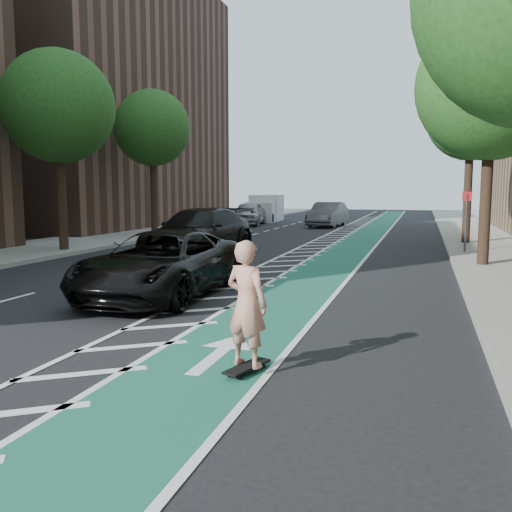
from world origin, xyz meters
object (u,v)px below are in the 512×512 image
at_px(barrel_a, 165,249).
at_px(suv_near, 162,264).
at_px(skateboarder, 247,304).
at_px(suv_far, 199,232).

bearing_deg(barrel_a, suv_near, -63.94).
height_order(skateboarder, barrel_a, skateboarder).
bearing_deg(suv_near, barrel_a, 115.66).
bearing_deg(skateboarder, suv_far, -46.46).
height_order(suv_far, barrel_a, suv_far).
height_order(suv_near, barrel_a, suv_near).
xyz_separation_m(skateboarder, barrel_a, (-6.57, 10.60, -0.57)).
distance_m(suv_near, barrel_a, 6.54).
xyz_separation_m(suv_far, barrel_a, (-0.64, -1.67, -0.49)).
bearing_deg(suv_far, barrel_a, -107.06).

